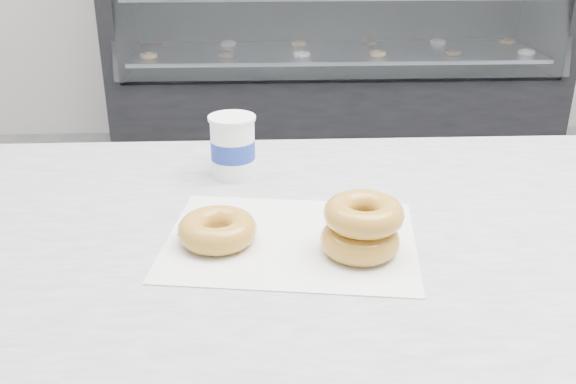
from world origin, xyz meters
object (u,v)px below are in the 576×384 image
(donut_single, at_px, (217,230))
(display_case, at_px, (335,68))
(coffee_cup, at_px, (233,146))
(donut_stack, at_px, (362,227))

(donut_single, bearing_deg, display_case, 80.05)
(display_case, relative_size, coffee_cup, 22.69)
(display_case, relative_size, donut_stack, 16.13)
(coffee_cup, bearing_deg, donut_stack, -78.48)
(display_case, xyz_separation_m, donut_stack, (-0.29, -2.80, 0.45))
(display_case, height_order, coffee_cup, display_case)
(donut_single, xyz_separation_m, donut_stack, (0.19, -0.04, 0.02))
(display_case, bearing_deg, coffee_cup, -100.57)
(donut_single, height_order, donut_stack, donut_stack)
(donut_stack, bearing_deg, donut_single, 169.61)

